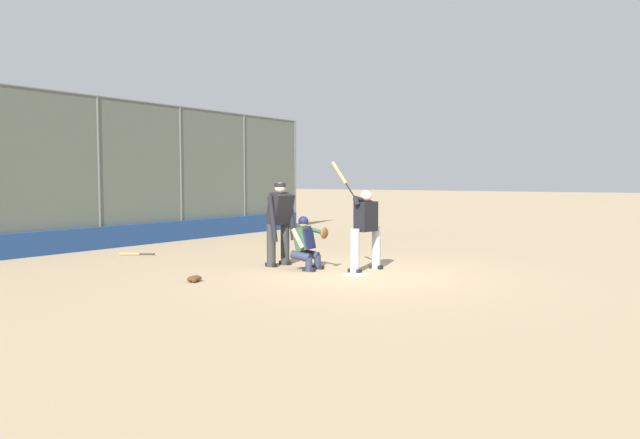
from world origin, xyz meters
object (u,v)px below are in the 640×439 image
at_px(fielding_glove_on_dirt, 194,279).
at_px(catcher_behind_plate, 307,242).
at_px(umpire_home, 280,221).
at_px(spare_bat_near_backstop, 132,254).
at_px(batter_at_plate, 365,227).

bearing_deg(fielding_glove_on_dirt, catcher_behind_plate, 161.21).
xyz_separation_m(catcher_behind_plate, fielding_glove_on_dirt, (2.41, -0.82, -0.52)).
distance_m(umpire_home, spare_bat_near_backstop, 4.32).
xyz_separation_m(batter_at_plate, catcher_behind_plate, (0.57, -1.08, -0.33)).
xyz_separation_m(catcher_behind_plate, spare_bat_near_backstop, (0.45, -5.00, -0.55)).
bearing_deg(umpire_home, catcher_behind_plate, 87.61).
bearing_deg(umpire_home, batter_at_plate, 109.80).
relative_size(spare_bat_near_backstop, fielding_glove_on_dirt, 2.41).
height_order(umpire_home, spare_bat_near_backstop, umpire_home).
xyz_separation_m(spare_bat_near_backstop, fielding_glove_on_dirt, (1.96, 4.18, 0.02)).
distance_m(batter_at_plate, catcher_behind_plate, 1.26).
xyz_separation_m(umpire_home, spare_bat_near_backstop, (0.59, -4.18, -0.95)).
height_order(batter_at_plate, spare_bat_near_backstop, batter_at_plate).
bearing_deg(umpire_home, spare_bat_near_backstop, -74.88).
distance_m(batter_at_plate, spare_bat_near_backstop, 6.22).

